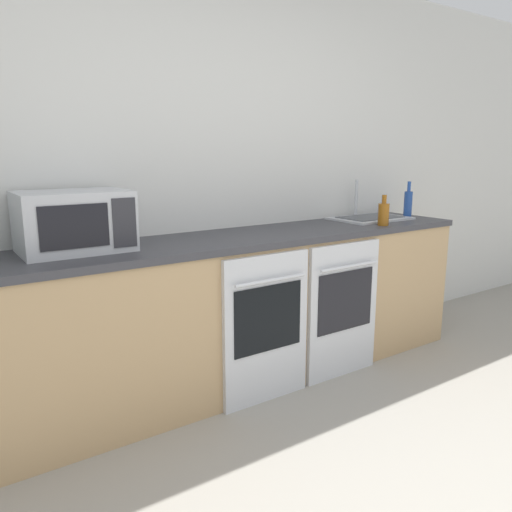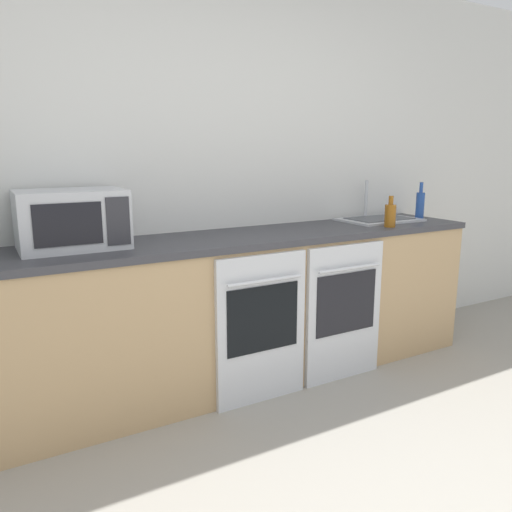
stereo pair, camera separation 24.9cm
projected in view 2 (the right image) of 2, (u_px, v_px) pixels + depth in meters
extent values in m
cube|color=silver|center=(209.00, 171.00, 3.18)|extent=(10.00, 0.06, 2.60)
cube|color=tan|center=(234.00, 313.00, 3.08)|extent=(3.37, 0.59, 0.89)
cube|color=#38383D|center=(233.00, 239.00, 2.98)|extent=(3.40, 0.62, 0.04)
cube|color=silver|center=(262.00, 330.00, 2.83)|extent=(0.57, 0.03, 0.87)
cube|color=black|center=(263.00, 319.00, 2.80)|extent=(0.45, 0.01, 0.38)
cylinder|color=silver|center=(265.00, 281.00, 2.73)|extent=(0.47, 0.02, 0.02)
cube|color=silver|center=(344.00, 313.00, 3.12)|extent=(0.57, 0.03, 0.87)
cube|color=black|center=(346.00, 303.00, 3.09)|extent=(0.45, 0.01, 0.38)
cylinder|color=silver|center=(350.00, 268.00, 3.02)|extent=(0.47, 0.02, 0.02)
cube|color=#B7BABF|center=(72.00, 219.00, 2.58)|extent=(0.53, 0.38, 0.30)
cube|color=black|center=(68.00, 225.00, 2.39)|extent=(0.32, 0.01, 0.21)
cube|color=#2D2D33|center=(118.00, 221.00, 2.51)|extent=(0.12, 0.01, 0.24)
cylinder|color=#234793|center=(420.00, 206.00, 3.70)|extent=(0.06, 0.06, 0.20)
cylinder|color=#234793|center=(421.00, 187.00, 3.67)|extent=(0.03, 0.03, 0.08)
cylinder|color=#8C5114|center=(390.00, 216.00, 3.31)|extent=(0.07, 0.07, 0.15)
cylinder|color=#8C5114|center=(391.00, 200.00, 3.29)|extent=(0.03, 0.03, 0.06)
cube|color=#B7BABF|center=(379.00, 220.00, 3.62)|extent=(0.56, 0.38, 0.01)
cube|color=#4C4F54|center=(379.00, 218.00, 3.62)|extent=(0.45, 0.28, 0.01)
cylinder|color=#B7BABF|center=(366.00, 198.00, 3.72)|extent=(0.02, 0.02, 0.27)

